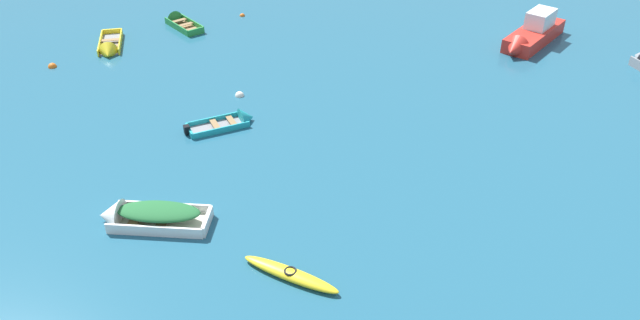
{
  "coord_description": "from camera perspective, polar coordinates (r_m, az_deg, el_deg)",
  "views": [
    {
      "loc": [
        4.95,
        2.81,
        14.47
      ],
      "look_at": [
        0.0,
        23.66,
        0.15
      ],
      "focal_mm": 34.22,
      "sensor_mm": 36.0,
      "label": 1
    }
  ],
  "objects": [
    {
      "name": "kayak_yellow_near_camera",
      "position": [
        20.48,
        -2.78,
        -10.61
      ],
      "size": [
        3.61,
        1.45,
        0.34
      ],
      "color": "yellow",
      "rests_on": "ground_plane"
    },
    {
      "name": "rowboat_white_outer_left",
      "position": [
        23.42,
        -16.37,
        -5.0
      ],
      "size": [
        4.27,
        1.98,
        1.32
      ],
      "color": "beige",
      "rests_on": "ground_plane"
    },
    {
      "name": "rowboat_turquoise_far_back",
      "position": [
        28.87,
        -7.95,
        3.63
      ],
      "size": [
        3.11,
        2.77,
        1.05
      ],
      "color": "gray",
      "rests_on": "ground_plane"
    },
    {
      "name": "rowboat_green_foreground_center",
      "position": [
        41.06,
        -13.16,
        12.51
      ],
      "size": [
        3.39,
        2.95,
        1.06
      ],
      "color": "#99754C",
      "rests_on": "ground_plane"
    },
    {
      "name": "motor_launch_red_far_left",
      "position": [
        38.94,
        19.19,
        11.01
      ],
      "size": [
        4.03,
        6.12,
        2.07
      ],
      "color": "red",
      "rests_on": "ground_plane"
    },
    {
      "name": "rowboat_yellow_cluster_inner",
      "position": [
        38.03,
        -19.11,
        9.77
      ],
      "size": [
        2.66,
        3.92,
        1.1
      ],
      "color": "gray",
      "rests_on": "ground_plane"
    },
    {
      "name": "mooring_buoy_outer_edge",
      "position": [
        41.78,
        -7.28,
        13.22
      ],
      "size": [
        0.35,
        0.35,
        0.35
      ],
      "primitive_type": "sphere",
      "color": "orange",
      "rests_on": "ground_plane"
    },
    {
      "name": "mooring_buoy_trailing",
      "position": [
        37.25,
        -23.73,
        7.96
      ],
      "size": [
        0.47,
        0.47,
        0.47
      ],
      "primitive_type": "sphere",
      "color": "orange",
      "rests_on": "ground_plane"
    },
    {
      "name": "mooring_buoy_between_boats_left",
      "position": [
        31.38,
        -7.52,
        5.98
      ],
      "size": [
        0.46,
        0.46,
        0.46
      ],
      "primitive_type": "sphere",
      "color": "silver",
      "rests_on": "ground_plane"
    }
  ]
}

